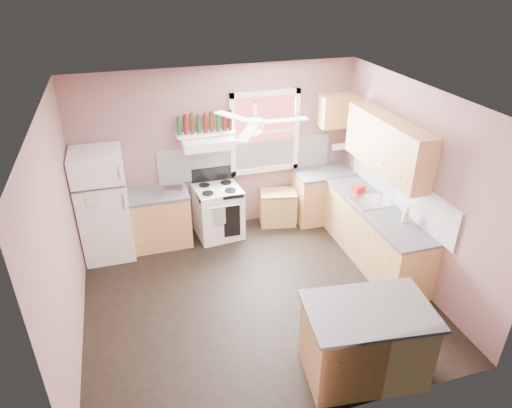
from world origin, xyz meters
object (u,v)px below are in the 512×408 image
object	(u,v)px
refrigerator	(103,205)
toaster	(173,188)
island	(365,343)
cart	(278,208)
stove	(218,212)

from	to	relation	value
refrigerator	toaster	xyz separation A→B (m)	(1.04, -0.01, 0.14)
toaster	island	world-z (taller)	toaster
cart	island	size ratio (longest dim) A/B	0.48
toaster	cart	xyz separation A→B (m)	(1.76, 0.13, -0.69)
toaster	stove	world-z (taller)	toaster
stove	toaster	bearing A→B (deg)	179.72
cart	island	xyz separation A→B (m)	(-0.18, -3.35, 0.13)
stove	cart	distance (m)	1.07
stove	island	bearing A→B (deg)	-80.23
island	cart	bearing A→B (deg)	94.04
toaster	cart	world-z (taller)	toaster
stove	island	world-z (taller)	same
refrigerator	toaster	bearing A→B (deg)	-0.38
toaster	stove	distance (m)	0.90
stove	cart	world-z (taller)	stove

